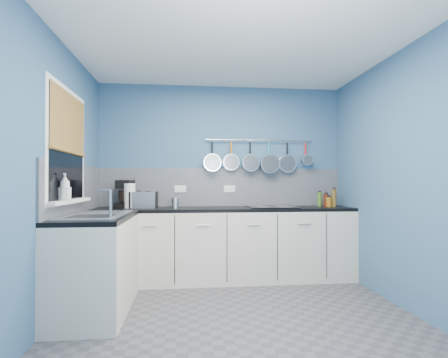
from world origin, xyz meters
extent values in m
cube|color=#47474C|center=(0.00, 0.00, -0.01)|extent=(3.20, 3.00, 0.02)
cube|color=white|center=(0.00, 0.00, 2.51)|extent=(3.20, 3.00, 0.02)
cube|color=#355A7D|center=(0.00, 1.51, 1.25)|extent=(3.20, 0.02, 2.50)
cube|color=#355A7D|center=(0.00, -1.51, 1.25)|extent=(3.20, 0.02, 2.50)
cube|color=#355A7D|center=(-1.61, 0.00, 1.25)|extent=(0.02, 3.00, 2.50)
cube|color=#355A7D|center=(1.61, 0.00, 1.25)|extent=(0.02, 3.00, 2.50)
cube|color=gray|center=(0.00, 1.49, 1.15)|extent=(3.20, 0.02, 0.50)
cube|color=gray|center=(-1.59, 0.60, 1.15)|extent=(0.02, 1.80, 0.50)
cube|color=beige|center=(0.00, 1.20, 0.43)|extent=(3.20, 0.60, 0.86)
cube|color=black|center=(0.00, 1.20, 0.88)|extent=(3.20, 0.60, 0.04)
cube|color=beige|center=(-1.30, 0.30, 0.43)|extent=(0.60, 1.20, 0.86)
cube|color=black|center=(-1.30, 0.30, 0.88)|extent=(0.60, 1.20, 0.04)
cube|color=white|center=(-1.58, 0.30, 1.55)|extent=(0.01, 1.00, 1.10)
cube|color=black|center=(-1.57, 0.30, 1.55)|extent=(0.01, 0.90, 1.00)
cube|color=olive|center=(-1.56, 0.30, 1.77)|extent=(0.01, 0.90, 0.55)
cube|color=white|center=(-1.55, 0.30, 1.04)|extent=(0.10, 0.98, 0.03)
cube|color=silver|center=(-1.30, 0.30, 0.90)|extent=(0.50, 0.95, 0.01)
cube|color=white|center=(-0.55, 1.48, 1.13)|extent=(0.15, 0.01, 0.09)
cube|color=white|center=(0.10, 1.48, 1.13)|extent=(0.15, 0.01, 0.09)
cylinder|color=silver|center=(0.50, 1.45, 1.78)|extent=(1.45, 0.02, 0.02)
imported|color=white|center=(-1.53, 0.11, 1.17)|extent=(0.10, 0.10, 0.24)
imported|color=white|center=(-1.53, 0.11, 1.14)|extent=(0.09, 0.09, 0.17)
cylinder|color=white|center=(-1.16, 1.21, 1.05)|extent=(0.15, 0.15, 0.30)
cube|color=silver|center=(-0.99, 1.23, 1.00)|extent=(0.33, 0.21, 0.20)
cylinder|color=silver|center=(-0.61, 1.23, 0.96)|extent=(0.11, 0.11, 0.13)
cube|color=black|center=(0.60, 1.19, 0.91)|extent=(0.60, 0.53, 0.01)
cylinder|color=#265919|center=(1.43, 1.31, 0.95)|extent=(0.05, 0.05, 0.11)
cylinder|color=#4C190C|center=(1.37, 1.31, 0.98)|extent=(0.07, 0.07, 0.16)
cylinder|color=#3F721E|center=(1.29, 1.33, 0.99)|extent=(0.05, 0.05, 0.18)
cylinder|color=brown|center=(1.44, 1.23, 1.01)|extent=(0.06, 0.06, 0.23)
cylinder|color=#8C5914|center=(1.37, 1.23, 0.96)|extent=(0.07, 0.07, 0.12)
camera|label=1|loc=(-0.45, -3.02, 1.20)|focal=27.31mm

